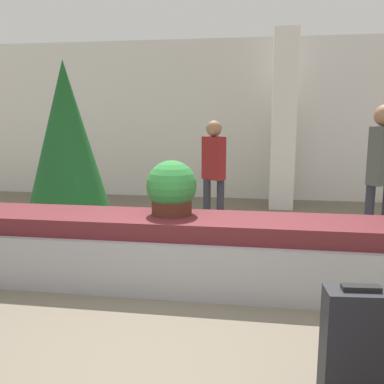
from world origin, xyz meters
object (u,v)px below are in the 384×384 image
pillar (284,121)px  decorated_tree (67,144)px  traveler_0 (381,165)px  traveler_1 (214,167)px  potted_plant_1 (172,189)px  suitcase_4 (357,346)px

pillar → decorated_tree: (-3.07, -2.37, -0.29)m
traveler_0 → decorated_tree: decorated_tree is taller
traveler_1 → decorated_tree: (-2.00, -0.52, 0.34)m
pillar → potted_plant_1: size_ratio=5.81×
pillar → traveler_1: (-1.06, -1.85, -0.63)m
traveler_0 → traveler_1: 2.23m
suitcase_4 → potted_plant_1: size_ratio=1.33×
suitcase_4 → potted_plant_1: bearing=125.6°
pillar → traveler_0: (1.02, -2.62, -0.49)m
pillar → potted_plant_1: (-1.29, -3.80, -0.64)m
traveler_1 → decorated_tree: size_ratio=0.67×
potted_plant_1 → decorated_tree: (-1.77, 1.43, 0.35)m
pillar → traveler_1: bearing=-119.9°
potted_plant_1 → decorated_tree: bearing=141.1°
decorated_tree → suitcase_4: bearing=-44.3°
decorated_tree → traveler_1: bearing=14.6°
pillar → decorated_tree: size_ratio=1.31×
suitcase_4 → traveler_1: traveler_1 is taller
pillar → decorated_tree: 3.89m
pillar → traveler_0: pillar is taller
pillar → traveler_1: size_ratio=1.97×
traveler_0 → decorated_tree: size_ratio=0.75×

